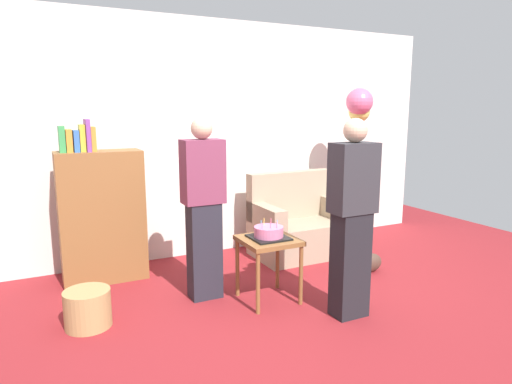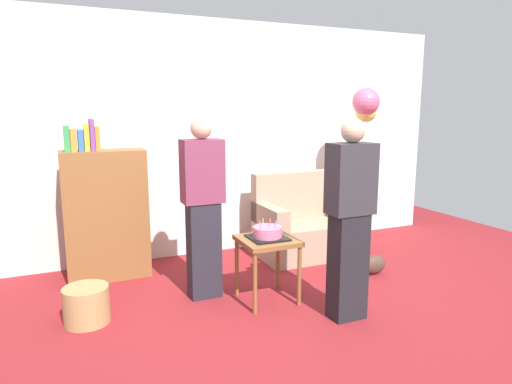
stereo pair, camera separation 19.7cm
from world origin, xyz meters
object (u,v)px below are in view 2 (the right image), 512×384
object	(u,v)px
person_holding_cake	(350,219)
balloon_bunch	(366,105)
couch	(304,226)
bookshelf	(105,212)
person_blowing_candles	(203,208)
birthday_cake	(267,233)
wicker_basket	(86,305)
side_table	(267,248)
handbag	(374,265)

from	to	relation	value
person_holding_cake	balloon_bunch	xyz separation A→B (m)	(1.21, 1.45, 0.91)
couch	bookshelf	bearing A→B (deg)	175.72
person_blowing_candles	person_holding_cake	xyz separation A→B (m)	(0.94, -0.89, 0.00)
couch	balloon_bunch	distance (m)	1.58
bookshelf	person_holding_cake	size ratio (longest dim) A/B	0.98
couch	birthday_cake	xyz separation A→B (m)	(-0.94, -1.01, 0.29)
balloon_bunch	person_blowing_candles	bearing A→B (deg)	-165.31
person_blowing_candles	wicker_basket	distance (m)	1.24
wicker_basket	balloon_bunch	xyz separation A→B (m)	(3.18, 0.70, 1.59)
wicker_basket	balloon_bunch	distance (m)	3.63
wicker_basket	balloon_bunch	size ratio (longest dim) A/B	0.19
side_table	wicker_basket	bearing A→B (deg)	172.93
bookshelf	side_table	size ratio (longest dim) A/B	2.79
side_table	handbag	xyz separation A→B (m)	(1.29, 0.15, -0.39)
couch	wicker_basket	bearing A→B (deg)	-161.44
bookshelf	person_blowing_candles	bearing A→B (deg)	-48.42
wicker_basket	person_blowing_candles	bearing A→B (deg)	7.39
side_table	person_blowing_candles	xyz separation A→B (m)	(-0.49, 0.32, 0.34)
wicker_basket	side_table	bearing A→B (deg)	-7.07
couch	wicker_basket	xyz separation A→B (m)	(-2.46, -0.83, -0.19)
handbag	couch	bearing A→B (deg)	111.97
birthday_cake	wicker_basket	world-z (taller)	birthday_cake
bookshelf	person_holding_cake	distance (m)	2.44
side_table	birthday_cake	size ratio (longest dim) A/B	1.80
handbag	balloon_bunch	distance (m)	1.84
person_holding_cake	side_table	bearing A→B (deg)	-24.16
couch	person_holding_cake	bearing A→B (deg)	-107.12
person_blowing_candles	handbag	world-z (taller)	person_blowing_candles
bookshelf	birthday_cake	bearing A→B (deg)	-43.40
couch	handbag	size ratio (longest dim) A/B	3.93
couch	wicker_basket	world-z (taller)	couch
couch	person_holding_cake	xyz separation A→B (m)	(-0.49, -1.58, 0.49)
couch	balloon_bunch	size ratio (longest dim) A/B	0.57
person_blowing_candles	person_holding_cake	distance (m)	1.29
person_blowing_candles	bookshelf	bearing A→B (deg)	133.86
couch	bookshelf	world-z (taller)	bookshelf
bookshelf	person_blowing_candles	size ratio (longest dim) A/B	0.98
bookshelf	handbag	xyz separation A→B (m)	(2.54, -1.03, -0.58)
birthday_cake	wicker_basket	bearing A→B (deg)	172.94
bookshelf	balloon_bunch	size ratio (longest dim) A/B	0.83
birthday_cake	person_holding_cake	bearing A→B (deg)	-50.90
person_blowing_candles	handbag	distance (m)	1.93
handbag	wicker_basket	bearing A→B (deg)	179.14
person_blowing_candles	balloon_bunch	size ratio (longest dim) A/B	0.84
bookshelf	couch	bearing A→B (deg)	-4.28
handbag	bookshelf	bearing A→B (deg)	157.89
birthday_cake	wicker_basket	size ratio (longest dim) A/B	0.89
side_table	balloon_bunch	distance (m)	2.26
wicker_basket	balloon_bunch	bearing A→B (deg)	12.37
birthday_cake	wicker_basket	distance (m)	1.60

